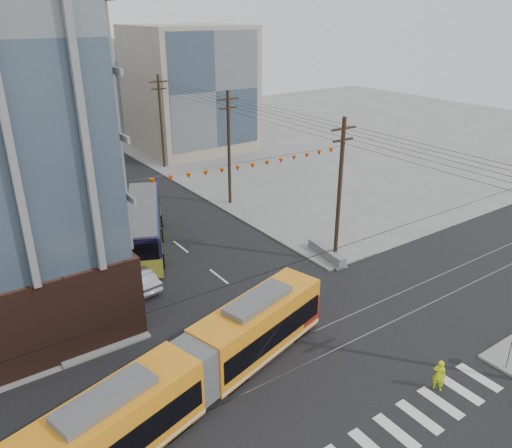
% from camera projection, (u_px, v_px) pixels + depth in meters
% --- Properties ---
extents(ground, '(160.00, 160.00, 0.00)m').
position_uv_depth(ground, '(361.00, 387.00, 25.31)').
color(ground, slate).
extents(bg_bldg_ne_near, '(14.00, 14.00, 16.00)m').
position_uv_depth(bg_bldg_ne_near, '(189.00, 89.00, 66.78)').
color(bg_bldg_ne_near, gray).
rests_on(bg_bldg_ne_near, ground).
extents(bg_bldg_ne_far, '(16.00, 16.00, 14.00)m').
position_uv_depth(bg_bldg_ne_far, '(144.00, 80.00, 83.31)').
color(bg_bldg_ne_far, '#8C99A5').
rests_on(bg_bldg_ne_far, ground).
extents(utility_pole_far, '(0.30, 0.30, 11.00)m').
position_uv_depth(utility_pole_far, '(116.00, 105.00, 69.86)').
color(utility_pole_far, black).
rests_on(utility_pole_far, ground).
extents(streetcar, '(17.98, 7.22, 3.46)m').
position_uv_depth(streetcar, '(195.00, 372.00, 23.81)').
color(streetcar, orange).
rests_on(streetcar, ground).
extents(city_bus, '(7.51, 12.49, 3.53)m').
position_uv_depth(city_bus, '(144.00, 226.00, 39.92)').
color(city_bus, '#1A1541').
rests_on(city_bus, ground).
extents(parked_car_silver, '(2.02, 4.51, 1.44)m').
position_uv_depth(parked_car_silver, '(137.00, 278.00, 34.17)').
color(parked_car_silver, '#9EA0AF').
rests_on(parked_car_silver, ground).
extents(parked_car_white, '(3.13, 4.67, 1.26)m').
position_uv_depth(parked_car_white, '(123.00, 263.00, 36.51)').
color(parked_car_white, white).
rests_on(parked_car_white, ground).
extents(parked_car_grey, '(3.27, 4.60, 1.16)m').
position_uv_depth(parked_car_grey, '(96.00, 234.00, 41.28)').
color(parked_car_grey, slate).
rests_on(parked_car_grey, ground).
extents(pedestrian, '(0.63, 0.75, 1.75)m').
position_uv_depth(pedestrian, '(439.00, 375.00, 24.86)').
color(pedestrian, '#DEFF0C').
rests_on(pedestrian, ground).
extents(stop_sign, '(0.88, 0.88, 2.21)m').
position_uv_depth(stop_sign, '(509.00, 353.00, 26.09)').
color(stop_sign, maroon).
rests_on(stop_sign, ground).
extents(jersey_barrier, '(1.52, 4.30, 0.84)m').
position_uv_depth(jersey_barrier, '(326.00, 253.00, 38.36)').
color(jersey_barrier, gray).
rests_on(jersey_barrier, ground).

